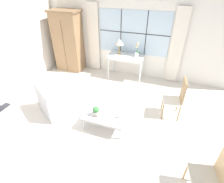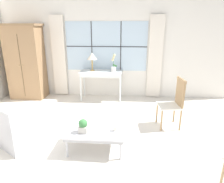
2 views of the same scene
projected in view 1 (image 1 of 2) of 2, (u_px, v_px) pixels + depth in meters
name	position (u px, v px, depth m)	size (l,w,h in m)	color
ground_plane	(98.00, 130.00, 4.04)	(14.00, 14.00, 0.00)	silver
wall_back_windowed	(133.00, 35.00, 5.65)	(7.20, 0.14, 2.80)	silver
armoire	(68.00, 41.00, 6.19)	(1.02, 0.64, 2.08)	#93704C
console_table	(126.00, 58.00, 5.77)	(1.17, 0.52, 0.82)	silver
table_lamp	(119.00, 42.00, 5.57)	(0.27, 0.27, 0.51)	#9E7F47
potted_orchid	(137.00, 52.00, 5.49)	(0.16, 0.12, 0.49)	white
armchair_upholstered	(59.00, 102.00, 4.53)	(1.20, 1.21, 0.78)	#B2B2B7
side_chair_wooden	(177.00, 97.00, 4.16)	(0.49, 0.49, 1.04)	white
accent_chair_wooden	(214.00, 173.00, 2.56)	(0.51, 0.51, 1.00)	beige
coffee_table	(106.00, 116.00, 3.98)	(0.96, 0.63, 0.36)	#BCBCC1
potted_plant_small	(96.00, 111.00, 3.87)	(0.15, 0.15, 0.23)	#BCB7AD
pillar_candle	(119.00, 116.00, 3.84)	(0.10, 0.10, 0.11)	silver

